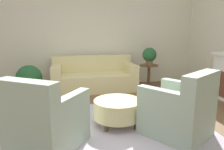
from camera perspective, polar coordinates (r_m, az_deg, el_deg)
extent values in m
plane|color=brown|center=(3.66, -0.57, -13.42)|extent=(16.00, 16.00, 0.00)
cube|color=beige|center=(6.26, -5.94, 10.17)|extent=(9.84, 0.12, 2.80)
cube|color=#BCB2C1|center=(3.65, -0.57, -13.35)|extent=(3.14, 2.32, 0.01)
cube|color=beige|center=(5.76, -4.61, -1.79)|extent=(2.16, 0.93, 0.44)
cube|color=beige|center=(6.03, -5.11, 3.04)|extent=(2.16, 0.20, 0.44)
cube|color=beige|center=(5.64, -14.35, 1.11)|extent=(0.24, 0.89, 0.24)
cube|color=beige|center=(5.86, 4.69, 1.82)|extent=(0.24, 0.89, 0.24)
cube|color=brown|center=(5.39, -4.00, -4.79)|extent=(1.94, 0.05, 0.06)
cube|color=#9EB29E|center=(3.11, -16.20, -13.89)|extent=(1.14, 1.16, 0.45)
cube|color=#9EB29E|center=(2.69, -21.24, -6.95)|extent=(0.76, 0.60, 0.54)
cube|color=#9EB29E|center=(2.80, -11.12, -8.26)|extent=(0.58, 0.77, 0.30)
cube|color=#9EB29E|center=(3.19, -20.96, -6.38)|extent=(0.58, 0.77, 0.30)
cube|color=brown|center=(3.48, -11.78, -14.27)|extent=(0.62, 0.43, 0.06)
cube|color=#9EB29E|center=(3.46, 16.29, -11.18)|extent=(1.14, 1.16, 0.45)
cube|color=#9EB29E|center=(3.17, 22.16, -4.27)|extent=(0.76, 0.60, 0.54)
cube|color=#9EB29E|center=(3.63, 18.79, -4.10)|extent=(0.58, 0.77, 0.30)
cube|color=#9EB29E|center=(3.08, 13.46, -6.55)|extent=(0.58, 0.77, 0.30)
cube|color=brown|center=(3.73, 10.49, -12.44)|extent=(0.62, 0.43, 0.06)
cylinder|color=beige|center=(3.64, 1.46, -8.81)|extent=(0.78, 0.78, 0.30)
cylinder|color=brown|center=(3.46, -1.55, -13.64)|extent=(0.05, 0.05, 0.12)
cylinder|color=brown|center=(3.57, 6.10, -12.92)|extent=(0.05, 0.05, 0.12)
cylinder|color=brown|center=(3.89, -2.79, -10.74)|extent=(0.05, 0.05, 0.12)
cylinder|color=brown|center=(3.98, 4.01, -10.21)|extent=(0.05, 0.05, 0.12)
cylinder|color=brown|center=(5.99, 9.67, 2.52)|extent=(0.50, 0.50, 0.03)
cylinder|color=brown|center=(6.05, 9.57, -0.46)|extent=(0.08, 0.08, 0.61)
cylinder|color=brown|center=(6.12, 9.48, -3.09)|extent=(0.27, 0.27, 0.03)
cylinder|color=brown|center=(5.98, 9.69, 3.20)|extent=(0.18, 0.18, 0.11)
sphere|color=#23562D|center=(5.96, 9.76, 5.26)|extent=(0.37, 0.37, 0.37)
cylinder|color=brown|center=(5.67, -20.61, -4.12)|extent=(0.30, 0.30, 0.17)
sphere|color=#23562D|center=(5.59, -20.85, -0.72)|extent=(0.61, 0.61, 0.61)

